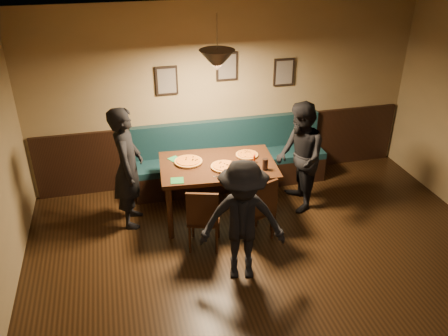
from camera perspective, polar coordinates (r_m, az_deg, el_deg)
The scene contains 23 objects.
floor at distance 5.09m, azimuth 10.53°, elevation -19.67°, with size 7.00×7.00×0.00m, color black.
ceiling at distance 3.59m, azimuth 14.45°, elevation 12.22°, with size 7.00×7.00×0.00m, color silver.
wall_back at distance 7.14m, azimuth 0.29°, elevation 9.00°, with size 6.00×6.00×0.00m, color #8C704F.
wainscot at distance 7.46m, azimuth 0.33°, elevation 2.37°, with size 5.88×0.06×1.00m, color black.
booth_bench at distance 7.22m, azimuth 0.85°, elevation 1.48°, with size 3.00×0.60×1.00m, color #0F232D, non-canonical shape.
picture_left at distance 6.87m, azimuth -7.08°, elevation 10.64°, with size 0.32×0.04×0.42m, color black.
picture_center at distance 6.98m, azimuth 0.36°, elevation 12.42°, with size 0.32×0.04×0.42m, color black.
picture_right at distance 7.29m, azimuth 7.37°, elevation 11.64°, with size 0.32×0.04×0.42m, color black.
pendant_lamp at distance 5.75m, azimuth -0.86°, elevation 13.14°, with size 0.44×0.44×0.25m, color black.
dining_table at distance 6.47m, azimuth -0.75°, elevation -2.76°, with size 1.56×1.00×0.83m, color black.
chair_near_left at distance 5.88m, azimuth -2.47°, elevation -5.97°, with size 0.39×0.39×0.89m, color black, non-canonical shape.
chair_near_right at distance 6.04m, azimuth 3.85°, elevation -4.89°, with size 0.40×0.40×0.90m, color black, non-canonical shape.
diner_left at distance 6.26m, azimuth -11.76°, elevation 0.02°, with size 0.62×0.41×1.70m, color black.
diner_right at distance 6.59m, azimuth 9.30°, elevation 1.26°, with size 0.78×0.61×1.60m, color black.
diner_front at distance 5.23m, azimuth 2.30°, elevation -6.63°, with size 0.97×0.56×1.51m, color black.
pizza_a at distance 6.30m, azimuth -4.41°, elevation 0.81°, with size 0.38×0.38×0.04m, color gold.
pizza_b at distance 6.15m, azimuth 0.01°, elevation 0.19°, with size 0.36×0.36×0.04m, color orange.
pizza_c at distance 6.48m, azimuth 2.84°, elevation 1.65°, with size 0.31×0.31×0.04m, color orange.
soda_glass at distance 6.11m, azimuth 5.09°, elevation 0.46°, with size 0.07×0.07×0.16m, color black.
tabasco_bottle at distance 6.29m, azimuth 3.75°, elevation 1.20°, with size 0.03×0.03×0.13m, color #8D2304.
napkin_a at distance 6.43m, azimuth -6.13°, elevation 1.13°, with size 0.14×0.14×0.01m, color #1D6D3A.
napkin_b at distance 5.88m, azimuth -5.80°, elevation -1.55°, with size 0.16×0.16×0.01m, color #1B6529.
cutlery_set at distance 5.95m, azimuth 0.35°, elevation -1.05°, with size 0.02×0.21×0.00m, color #B6B6BA.
Camera 1 is at (-1.66, -3.05, 3.72)m, focal length 37.12 mm.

